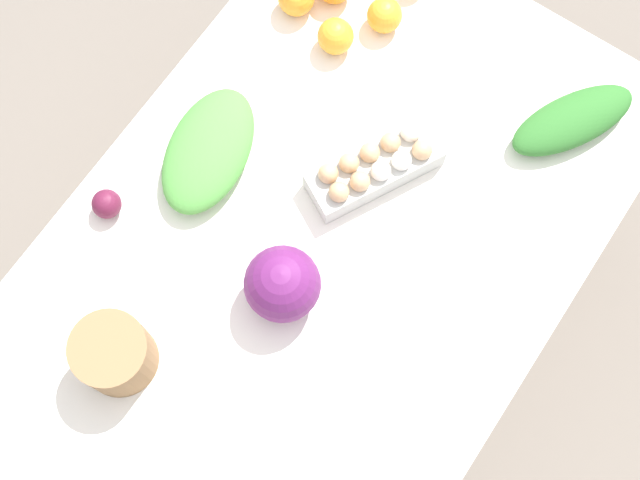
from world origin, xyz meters
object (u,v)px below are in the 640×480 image
Objects in this scene: orange_1 at (336,36)px; orange_7 at (384,15)px; greens_bunch_kale at (573,120)px; greens_bunch_chard at (208,151)px; cabbage_purple at (281,283)px; beet_root at (107,204)px; paper_bag at (114,354)px; egg_carton at (374,167)px.

orange_1 is 1.02× the size of orange_7.
greens_bunch_chard is at bearing 129.65° from greens_bunch_kale.
cabbage_purple is 0.66m from orange_7.
orange_7 is at bearing -15.14° from greens_bunch_chard.
greens_bunch_chard is 3.69× the size of orange_1.
orange_1 is (0.37, -0.07, 0.00)m from greens_bunch_chard.
beet_root is at bearing 98.00° from cabbage_purple.
greens_bunch_kale is 0.47m from orange_7.
orange_7 reaches higher than greens_bunch_chard.
orange_7 is (0.93, -0.02, -0.03)m from paper_bag.
greens_bunch_kale is at bearing 166.41° from egg_carton.
orange_1 is at bearing 102.92° from greens_bunch_kale.
paper_bag is 0.52× the size of greens_bunch_kale.
cabbage_purple reaches higher than orange_7.
greens_bunch_chard is 0.38m from orange_1.
beet_root is at bearing 161.23° from orange_7.
greens_bunch_chard is at bearing -34.59° from egg_carton.
orange_1 is (0.59, -0.17, 0.01)m from beet_root.
orange_1 is at bearing -16.63° from beet_root.
beet_root is (0.24, 0.22, -0.04)m from paper_bag.
cabbage_purple is at bearing 25.40° from egg_carton.
greens_bunch_chard reaches higher than greens_bunch_kale.
paper_bag is 2.42× the size of beet_root.
greens_bunch_kale is 0.77m from greens_bunch_chard.
egg_carton reaches higher than orange_1.
paper_bag is at bearing 147.79° from cabbage_purple.
egg_carton is 2.00× the size of paper_bag.
cabbage_purple is 0.34m from greens_bunch_chard.
cabbage_purple is 0.35m from paper_bag.
orange_1 is at bearing -103.76° from egg_carton.
orange_1 is (0.82, 0.04, -0.03)m from paper_bag.
beet_root is (-0.06, 0.40, -0.05)m from cabbage_purple.
paper_bag reaches higher than beet_root.
beet_root is (-0.21, 0.11, -0.01)m from greens_bunch_chard.
egg_carton is at bearing -47.73° from beet_root.
paper_bag reaches higher than greens_bunch_chard.
orange_1 is at bearing 150.26° from orange_7.
greens_bunch_kale is at bearing -27.15° from paper_bag.
paper_bag is 0.82m from orange_1.
greens_bunch_chard is at bearing -26.36° from beet_root.
greens_bunch_chard is 0.49m from orange_7.
greens_bunch_kale is 0.99m from beet_root.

